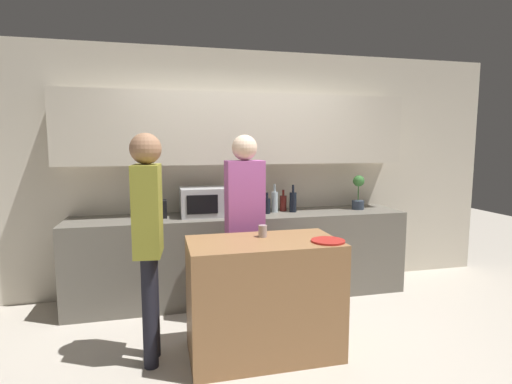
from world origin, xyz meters
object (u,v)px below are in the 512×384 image
(potted_plant, at_px, (358,192))
(bottle_2, at_px, (283,203))
(person_left, at_px, (148,228))
(bottle_3, at_px, (293,202))
(toaster, at_px, (154,209))
(person_center, at_px, (245,212))
(bottle_1, at_px, (275,201))
(microwave, at_px, (205,202))
(plate_on_island, at_px, (328,241))
(bottle_0, at_px, (267,205))
(cup_0, at_px, (263,231))

(potted_plant, xyz_separation_m, bottle_2, (-0.88, 0.09, -0.11))
(person_left, bearing_deg, bottle_3, 132.31)
(bottle_2, bearing_deg, toaster, -176.39)
(person_left, xyz_separation_m, person_center, (0.84, 0.50, -0.00))
(potted_plant, relative_size, person_center, 0.23)
(bottle_1, distance_m, person_center, 0.84)
(microwave, relative_size, potted_plant, 1.32)
(microwave, bearing_deg, person_left, -115.59)
(plate_on_island, bearing_deg, person_center, 123.80)
(bottle_0, xyz_separation_m, plate_on_island, (0.11, -1.37, -0.07))
(cup_0, xyz_separation_m, person_center, (-0.05, 0.46, 0.08))
(microwave, distance_m, bottle_3, 0.98)
(bottle_2, bearing_deg, bottle_1, -153.55)
(bottle_0, bearing_deg, bottle_3, 4.60)
(microwave, distance_m, cup_0, 1.17)
(microwave, distance_m, bottle_1, 0.77)
(toaster, bearing_deg, cup_0, -52.44)
(bottle_1, bearing_deg, person_left, -138.12)
(bottle_3, xyz_separation_m, person_center, (-0.69, -0.66, 0.02))
(bottle_1, bearing_deg, toaster, -178.64)
(bottle_0, xyz_separation_m, person_center, (-0.38, -0.63, 0.05))
(bottle_2, relative_size, person_left, 0.14)
(toaster, height_order, plate_on_island, toaster)
(potted_plant, distance_m, plate_on_island, 1.72)
(microwave, height_order, toaster, microwave)
(bottle_2, height_order, bottle_3, bottle_3)
(plate_on_island, height_order, cup_0, cup_0)
(person_center, bearing_deg, cup_0, 93.42)
(plate_on_island, bearing_deg, cup_0, 148.28)
(bottle_0, height_order, plate_on_island, bottle_0)
(toaster, relative_size, potted_plant, 0.66)
(microwave, xyz_separation_m, person_left, (-0.55, -1.16, -0.01))
(toaster, bearing_deg, bottle_3, -0.12)
(cup_0, relative_size, person_center, 0.06)
(bottle_3, bearing_deg, person_center, -136.42)
(potted_plant, xyz_separation_m, bottle_1, (-1.00, 0.03, -0.08))
(bottle_0, bearing_deg, bottle_2, 27.87)
(microwave, relative_size, bottle_3, 1.71)
(microwave, xyz_separation_m, plate_on_island, (0.78, -1.40, -0.13))
(potted_plant, height_order, person_left, person_left)
(potted_plant, relative_size, cup_0, 4.10)
(toaster, relative_size, person_left, 0.15)
(bottle_1, bearing_deg, potted_plant, -1.77)
(microwave, xyz_separation_m, cup_0, (0.33, -1.12, -0.09))
(cup_0, bearing_deg, person_center, 95.99)
(person_left, bearing_deg, potted_plant, 121.72)
(toaster, distance_m, potted_plant, 2.30)
(bottle_3, bearing_deg, cup_0, -119.78)
(microwave, distance_m, potted_plant, 1.77)
(person_center, bearing_deg, bottle_0, -123.78)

